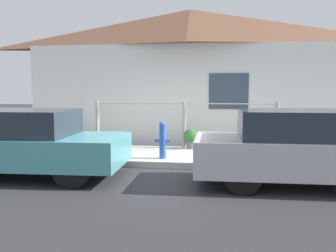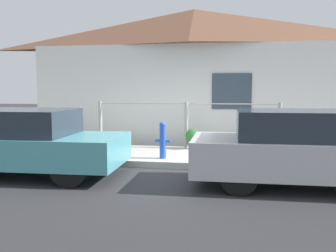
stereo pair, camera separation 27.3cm
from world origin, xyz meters
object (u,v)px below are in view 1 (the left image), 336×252
Objects in this scene: car_right at (314,148)px; fire_hydrant at (163,139)px; car_left at (24,143)px; potted_plant_near_hydrant at (191,137)px.

fire_hydrant is at bearing 152.44° from car_right.
car_left is at bearing 179.53° from car_right.
fire_hydrant reaches higher than potted_plant_near_hydrant.
fire_hydrant is at bearing -109.80° from potted_plant_near_hydrant.
potted_plant_near_hydrant is at bearing 42.50° from car_left.
car_left is 0.91× the size of car_right.
car_left is at bearing -135.84° from potted_plant_near_hydrant.
car_right is at bearing -27.08° from fire_hydrant.
potted_plant_near_hydrant is at bearing 128.51° from car_right.
car_left is 2.93m from fire_hydrant.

